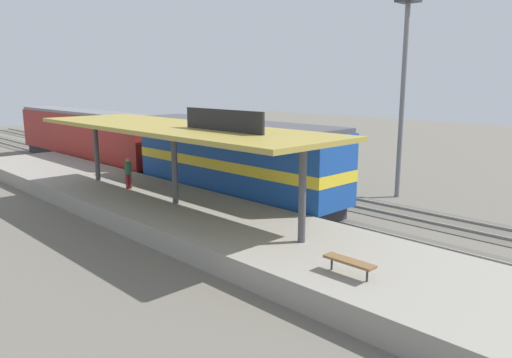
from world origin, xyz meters
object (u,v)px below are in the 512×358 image
object	(u,v)px
light_mast	(405,51)
freight_car	(242,152)
locomotive	(234,160)
passenger_carriage_single	(87,136)
platform_bench	(349,262)
person_waiting	(128,172)

from	to	relation	value
light_mast	freight_car	bearing A→B (deg)	107.67
locomotive	passenger_carriage_single	bearing A→B (deg)	90.00
locomotive	passenger_carriage_single	size ratio (longest dim) A/B	0.72
passenger_carriage_single	platform_bench	bearing A→B (deg)	-101.31
person_waiting	freight_car	bearing A→B (deg)	3.76
platform_bench	person_waiting	xyz separation A→B (m)	(1.50, 15.67, 0.51)
passenger_carriage_single	light_mast	xyz separation A→B (m)	(7.80, -23.78, 6.08)
person_waiting	platform_bench	bearing A→B (deg)	-95.45
platform_bench	passenger_carriage_single	xyz separation A→B (m)	(6.00, 30.00, 0.97)
passenger_carriage_single	person_waiting	distance (m)	15.03
person_waiting	passenger_carriage_single	bearing A→B (deg)	72.56
platform_bench	locomotive	xyz separation A→B (m)	(6.00, 12.00, 1.07)
platform_bench	light_mast	world-z (taller)	light_mast
locomotive	person_waiting	xyz separation A→B (m)	(-4.50, 3.67, -0.56)
passenger_carriage_single	freight_car	bearing A→B (deg)	-71.48
light_mast	locomotive	bearing A→B (deg)	143.46
passenger_carriage_single	light_mast	bearing A→B (deg)	-71.84
locomotive	freight_car	xyz separation A→B (m)	(4.60, 4.26, -0.44)
platform_bench	freight_car	xyz separation A→B (m)	(10.60, 16.27, 0.63)
platform_bench	person_waiting	bearing A→B (deg)	84.55
platform_bench	person_waiting	world-z (taller)	person_waiting
passenger_carriage_single	freight_car	world-z (taller)	passenger_carriage_single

